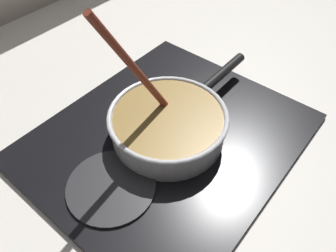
% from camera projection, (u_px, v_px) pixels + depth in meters
% --- Properties ---
extents(ground, '(2.40, 1.60, 0.04)m').
position_uv_depth(ground, '(190.00, 168.00, 0.69)').
color(ground, beige).
extents(hob_plate, '(0.56, 0.48, 0.01)m').
position_uv_depth(hob_plate, '(168.00, 137.00, 0.71)').
color(hob_plate, black).
rests_on(hob_plate, ground).
extents(burner_ring, '(0.19, 0.19, 0.01)m').
position_uv_depth(burner_ring, '(168.00, 134.00, 0.71)').
color(burner_ring, '#592D0C').
rests_on(burner_ring, hob_plate).
extents(spare_burner, '(0.17, 0.17, 0.01)m').
position_uv_depth(spare_burner, '(111.00, 186.00, 0.62)').
color(spare_burner, '#262628').
rests_on(spare_burner, hob_plate).
extents(cooking_pan, '(0.41, 0.25, 0.31)m').
position_uv_depth(cooking_pan, '(168.00, 123.00, 0.68)').
color(cooking_pan, silver).
rests_on(cooking_pan, hob_plate).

